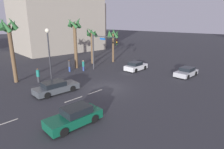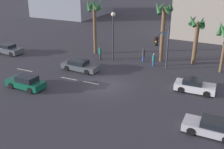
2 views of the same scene
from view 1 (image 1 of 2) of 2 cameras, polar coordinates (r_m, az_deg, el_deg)
ground_plane at (r=21.76m, az=-1.46°, el=-4.04°), size 220.00×220.00×0.00m
lane_stripe_1 at (r=16.67m, az=-30.54°, el=-12.89°), size 2.42×0.14×0.01m
lane_stripe_2 at (r=19.02m, az=-11.52°, el=-7.37°), size 2.07×0.14×0.01m
lane_stripe_3 at (r=20.62m, az=-5.03°, el=-5.23°), size 1.95×0.14×0.01m
car_0 at (r=28.12m, az=21.52°, el=0.68°), size 4.02×1.98×1.22m
car_2 at (r=14.47m, az=-11.25°, el=-12.38°), size 4.26×1.94×1.37m
car_3 at (r=29.56m, az=7.22°, el=2.47°), size 3.97×1.95×1.34m
car_4 at (r=21.00m, az=-16.62°, el=-3.75°), size 4.75×2.13×1.27m
traffic_signal at (r=28.09m, az=-3.31°, el=8.42°), size 0.40×5.27×5.50m
streetlamp at (r=25.44m, az=-18.66°, el=8.57°), size 0.56×0.56×6.53m
pedestrian_0 at (r=29.24m, az=-8.66°, el=2.76°), size 0.38×0.38×1.66m
pedestrian_1 at (r=29.17m, az=-12.77°, el=2.69°), size 0.45×0.45×1.81m
pedestrian_2 at (r=25.14m, az=-21.44°, el=-0.15°), size 0.56×0.56×1.81m
palm_tree_0 at (r=33.87m, az=-6.08°, el=10.61°), size 2.40×2.52×6.49m
palm_tree_1 at (r=34.88m, az=0.36°, el=11.49°), size 2.34×2.63×6.29m
palm_tree_2 at (r=25.66m, az=-28.66°, el=10.32°), size 2.33×2.65×7.94m
palm_tree_3 at (r=30.61m, az=-11.16°, el=11.97°), size 2.51×2.55×8.09m
building_1 at (r=51.58m, az=-16.59°, el=19.56°), size 20.39×15.62×22.56m
building_2 at (r=56.69m, az=-13.76°, el=14.17°), size 19.85×14.49×12.32m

